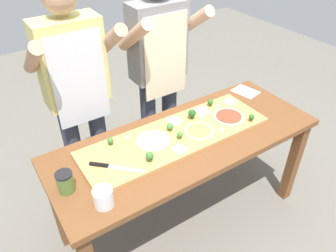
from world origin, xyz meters
name	(u,v)px	position (x,y,z in m)	size (l,w,h in m)	color
ground_plane	(183,216)	(0.00, 0.00, 0.00)	(8.00, 8.00, 0.00)	#6B665B
prep_table	(186,151)	(0.00, 0.00, 0.66)	(1.75, 0.68, 0.77)	brown
cutting_board	(176,136)	(-0.05, 0.04, 0.78)	(1.24, 0.40, 0.02)	tan
chefs_knife	(109,166)	(-0.53, 0.00, 0.80)	(0.24, 0.23, 0.02)	#B7BABF
pizza_whole_pesto_green	(199,131)	(0.09, -0.02, 0.80)	(0.19, 0.19, 0.02)	beige
pizza_whole_tomato_red	(229,117)	(0.35, 0.00, 0.80)	(0.21, 0.21, 0.02)	beige
pizza_whole_white_garlic	(153,141)	(-0.21, 0.06, 0.80)	(0.21, 0.21, 0.02)	beige
pizza_slice_far_left	(230,102)	(0.49, 0.14, 0.80)	(0.08, 0.08, 0.01)	silver
pizza_slice_center	(174,121)	(0.02, 0.16, 0.80)	(0.08, 0.08, 0.01)	silver
pizza_slice_far_right	(179,149)	(-0.12, -0.10, 0.80)	(0.07, 0.07, 0.01)	silver
pizza_slice_near_left	(202,111)	(0.24, 0.15, 0.80)	(0.09, 0.09, 0.01)	silver
broccoli_floret_front_mid	(110,141)	(-0.44, 0.17, 0.82)	(0.04, 0.04, 0.05)	#3F7220
broccoli_floret_front_left	(150,156)	(-0.32, -0.08, 0.83)	(0.05, 0.05, 0.06)	#3F7220
broccoli_floret_center_left	(192,114)	(0.14, 0.13, 0.83)	(0.05, 0.05, 0.07)	#2C5915
broccoli_floret_back_right	(180,135)	(-0.06, -0.01, 0.82)	(0.04, 0.04, 0.05)	#487A23
broccoli_floret_front_right	(210,102)	(0.34, 0.18, 0.82)	(0.04, 0.04, 0.05)	#366618
broccoli_floret_back_mid	(170,127)	(-0.06, 0.09, 0.83)	(0.04, 0.04, 0.06)	#487A23
broccoli_floret_back_left	(252,117)	(0.45, -0.11, 0.82)	(0.04, 0.04, 0.05)	#366618
cheese_crumble_a	(202,118)	(0.19, 0.08, 0.80)	(0.02, 0.02, 0.02)	white
cheese_crumble_b	(127,138)	(-0.33, 0.17, 0.80)	(0.02, 0.02, 0.02)	silver
cheese_crumble_c	(217,106)	(0.38, 0.15, 0.80)	(0.02, 0.02, 0.02)	white
cheese_crumble_d	(221,130)	(0.21, -0.09, 0.80)	(0.02, 0.02, 0.02)	white
flour_cup	(103,198)	(-0.66, -0.21, 0.81)	(0.10, 0.10, 0.10)	white
sauce_jar	(65,182)	(-0.78, -0.02, 0.83)	(0.09, 0.09, 0.12)	#517033
recipe_note	(245,91)	(0.73, 0.22, 0.77)	(0.14, 0.19, 0.00)	white
cook_left	(77,88)	(-0.46, 0.59, 1.00)	(0.54, 0.39, 1.67)	#333847
cook_right	(159,65)	(0.17, 0.59, 1.00)	(0.54, 0.39, 1.67)	#333847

